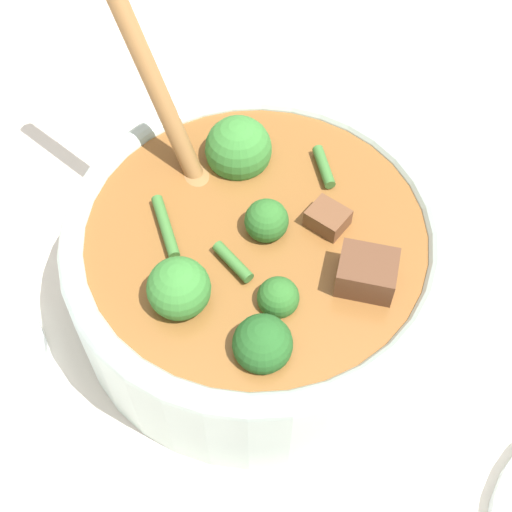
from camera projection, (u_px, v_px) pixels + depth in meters
The scene contains 2 objects.
ground_plane at pixel (256, 300), 0.50m from camera, with size 4.00×4.00×0.00m, color silver.
stew_bowl at pixel (255, 260), 0.46m from camera, with size 0.27×0.24×0.23m.
Camera 1 is at (0.24, -0.09, 0.43)m, focal length 50.00 mm.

